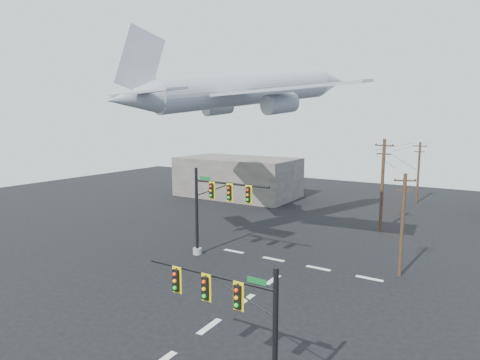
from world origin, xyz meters
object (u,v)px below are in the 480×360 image
Objects in this scene: signal_mast_near at (239,324)px; utility_pole_b at (382,184)px; airliner at (248,90)px; utility_pole_a at (402,223)px; signal_mast_far at (213,208)px; utility_pole_c at (418,171)px.

signal_mast_near is 30.25m from utility_pole_b.
airliner reaches higher than signal_mast_near.
airliner is (-14.29, 1.53, 10.40)m from utility_pole_a.
signal_mast_near is 0.85× the size of utility_pole_a.
signal_mast_far is 0.98× the size of utility_pole_a.
utility_pole_a is at bearing -59.97° from utility_pole_b.
utility_pole_c is (11.19, 34.60, 0.22)m from signal_mast_far.
utility_pole_b is at bearing -95.59° from utility_pole_c.
utility_pole_b reaches higher than utility_pole_a.
utility_pole_c is (-3.16, 30.49, 0.46)m from utility_pole_a.
utility_pole_c is at bearing 98.11° from utility_pole_b.
utility_pole_a is 0.80× the size of utility_pole_b.
utility_pole_b reaches higher than signal_mast_far.
signal_mast_near is at bearing -129.23° from airliner.
utility_pole_a is (14.35, 4.11, -0.24)m from signal_mast_far.
signal_mast_near is 0.68× the size of utility_pole_b.
airliner is at bearing -113.64° from utility_pole_c.
utility_pole_b is 18.54m from utility_pole_c.
signal_mast_far is 0.88× the size of utility_pole_c.
utility_pole_b reaches higher than utility_pole_c.
signal_mast_far is at bearing 128.79° from signal_mast_near.
signal_mast_far is 36.36m from utility_pole_c.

